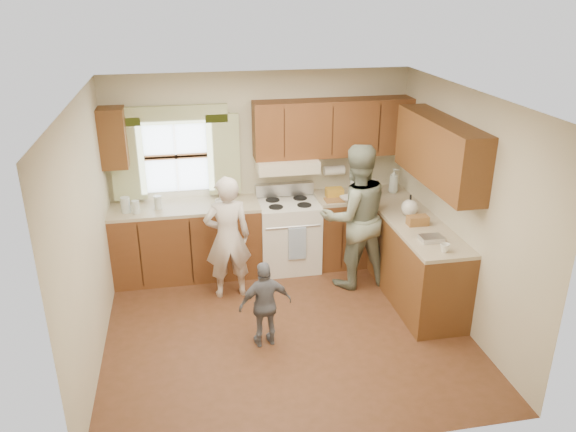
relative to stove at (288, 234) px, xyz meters
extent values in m
plane|color=#4E2D18|center=(-0.30, -1.44, -0.47)|extent=(3.80, 3.80, 0.00)
plane|color=white|center=(-0.30, -1.44, 2.03)|extent=(3.80, 3.80, 0.00)
plane|color=beige|center=(-0.30, 0.31, 0.78)|extent=(3.80, 0.00, 3.80)
plane|color=beige|center=(-0.30, -3.19, 0.78)|extent=(3.80, 0.00, 3.80)
plane|color=beige|center=(-2.20, -1.44, 0.78)|extent=(0.00, 3.50, 3.50)
plane|color=beige|center=(1.60, -1.44, 0.78)|extent=(0.00, 3.50, 3.50)
cube|color=#41230E|center=(-1.29, 0.01, -0.02)|extent=(1.82, 0.60, 0.90)
cube|color=#41230E|center=(0.99, 0.01, -0.02)|extent=(1.22, 0.60, 0.90)
cube|color=#3E220E|center=(1.30, -1.11, -0.02)|extent=(0.60, 1.65, 0.90)
cube|color=#C3B692|center=(-1.29, 0.01, 0.45)|extent=(1.82, 0.60, 0.04)
cube|color=#C3B692|center=(0.99, 0.01, 0.45)|extent=(1.22, 0.60, 0.04)
cube|color=#C3B692|center=(1.30, -1.11, 0.45)|extent=(0.60, 1.65, 0.04)
cube|color=#41230E|center=(0.60, 0.15, 1.33)|extent=(2.00, 0.33, 0.70)
cube|color=#3E220E|center=(-2.05, 0.15, 1.33)|extent=(0.30, 0.33, 0.70)
cube|color=#3E220E|center=(1.43, -1.11, 1.33)|extent=(0.33, 1.65, 0.70)
cube|color=beige|center=(0.00, 0.08, 0.91)|extent=(0.76, 0.45, 0.15)
cube|color=silver|center=(-1.35, 0.29, 1.03)|extent=(0.90, 0.03, 0.90)
cube|color=#F0E046|center=(-1.93, 0.24, 1.03)|extent=(0.40, 0.05, 1.02)
cube|color=#F0E046|center=(-0.77, 0.24, 1.03)|extent=(0.40, 0.05, 1.02)
cube|color=#F0E046|center=(-1.35, 0.24, 1.55)|extent=(1.30, 0.05, 0.22)
cylinder|color=white|center=(0.65, 0.21, 0.75)|extent=(0.27, 0.12, 0.12)
imported|color=silver|center=(-0.87, -0.10, 0.52)|extent=(0.15, 0.15, 0.10)
imported|color=silver|center=(1.39, 0.01, 0.64)|extent=(0.18, 0.18, 0.32)
imported|color=silver|center=(0.74, -0.19, 0.50)|extent=(0.24, 0.24, 0.05)
imported|color=silver|center=(1.28, -1.77, 0.52)|extent=(0.11, 0.11, 0.09)
cylinder|color=silver|center=(-1.98, -0.06, 0.57)|extent=(0.11, 0.11, 0.19)
cylinder|color=silver|center=(-1.86, -0.11, 0.55)|extent=(0.09, 0.09, 0.16)
cube|color=olive|center=(0.56, -0.15, 0.48)|extent=(0.24, 0.18, 0.02)
cube|color=gold|center=(0.60, -0.02, 0.53)|extent=(0.21, 0.15, 0.12)
cylinder|color=silver|center=(0.88, 0.03, 0.59)|extent=(0.13, 0.13, 0.24)
cylinder|color=silver|center=(1.08, -0.08, 0.58)|extent=(0.11, 0.11, 0.21)
sphere|color=silver|center=(1.30, -0.78, 0.57)|extent=(0.20, 0.20, 0.20)
cube|color=olive|center=(1.28, -1.07, 0.53)|extent=(0.23, 0.13, 0.11)
cube|color=silver|center=(1.26, -1.50, 0.50)|extent=(0.24, 0.17, 0.06)
cylinder|color=silver|center=(-1.60, -0.02, 0.56)|extent=(0.09, 0.09, 0.16)
cube|color=silver|center=(0.00, -0.01, -0.02)|extent=(0.76, 0.64, 0.90)
cube|color=#B7B7BC|center=(0.00, 0.25, 0.52)|extent=(0.76, 0.10, 0.16)
cylinder|color=#B7B7BC|center=(0.00, -0.33, 0.23)|extent=(0.68, 0.03, 0.03)
cube|color=#43689E|center=(0.05, -0.35, 0.01)|extent=(0.22, 0.02, 0.42)
cylinder|color=black|center=(-0.18, 0.11, 0.44)|extent=(0.18, 0.18, 0.01)
cylinder|color=black|center=(0.18, 0.11, 0.44)|extent=(0.18, 0.18, 0.01)
cylinder|color=black|center=(-0.18, -0.14, 0.44)|extent=(0.18, 0.18, 0.01)
cylinder|color=black|center=(0.18, -0.14, 0.44)|extent=(0.18, 0.18, 0.01)
imported|color=beige|center=(-0.82, -0.59, 0.28)|extent=(0.57, 0.40, 1.49)
imported|color=#27402C|center=(0.70, -0.59, 0.42)|extent=(0.93, 0.77, 1.78)
imported|color=slate|center=(-0.55, -1.66, 0.00)|extent=(0.57, 0.30, 0.93)
camera|label=1|loc=(-1.25, -6.50, 2.98)|focal=35.00mm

